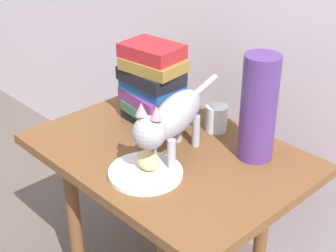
% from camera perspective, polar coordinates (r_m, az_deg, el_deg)
% --- Properties ---
extents(side_table, '(0.81, 0.58, 0.56)m').
position_cam_1_polar(side_table, '(1.56, 0.00, -5.15)').
color(side_table, brown).
rests_on(side_table, ground).
extents(plate, '(0.21, 0.21, 0.01)m').
position_cam_1_polar(plate, '(1.40, -2.54, -5.26)').
color(plate, white).
rests_on(plate, side_table).
extents(bread_roll, '(0.09, 0.08, 0.05)m').
position_cam_1_polar(bread_roll, '(1.40, -2.23, -3.88)').
color(bread_roll, '#E0BC7A').
rests_on(bread_roll, plate).
extents(cat, '(0.19, 0.46, 0.23)m').
position_cam_1_polar(cat, '(1.41, 0.33, 0.84)').
color(cat, '#99999E').
rests_on(cat, side_table).
extents(book_stack, '(0.22, 0.17, 0.26)m').
position_cam_1_polar(book_stack, '(1.63, -1.70, 4.60)').
color(book_stack, black).
rests_on(book_stack, side_table).
extents(green_vase, '(0.10, 0.10, 0.31)m').
position_cam_1_polar(green_vase, '(1.44, 10.14, 1.99)').
color(green_vase, '#4C2D72').
rests_on(green_vase, side_table).
extents(candle_jar, '(0.07, 0.07, 0.08)m').
position_cam_1_polar(candle_jar, '(1.62, 5.46, 0.74)').
color(candle_jar, silver).
rests_on(candle_jar, side_table).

